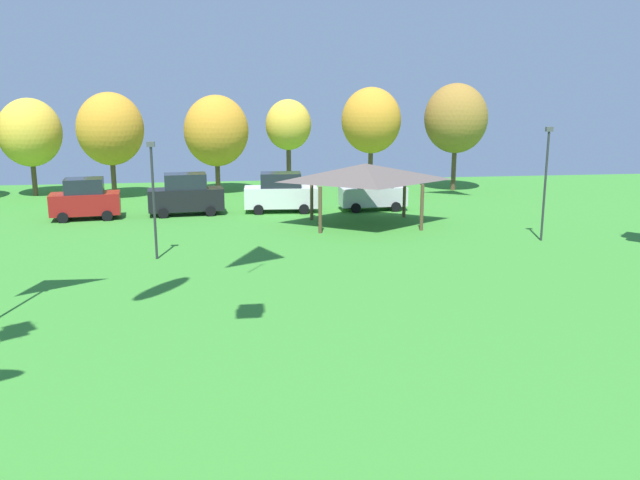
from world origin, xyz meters
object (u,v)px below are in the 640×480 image
(light_post_0, at_px, (153,193))
(treeline_tree_2, at_px, (110,129))
(treeline_tree_4, at_px, (288,125))
(parked_car_third_from_left, at_px, (281,193))
(treeline_tree_3, at_px, (216,131))
(parked_car_leftmost, at_px, (85,199))
(treeline_tree_6, at_px, (456,119))
(light_post_2, at_px, (546,177))
(park_pavilion, at_px, (365,172))
(parked_car_second_from_left, at_px, (186,195))
(parked_car_rightmost_in_row, at_px, (373,192))
(treeline_tree_1, at_px, (30,133))
(treeline_tree_5, at_px, (371,121))

(light_post_0, xyz_separation_m, treeline_tree_2, (-4.84, 18.52, 1.79))
(light_post_0, distance_m, treeline_tree_2, 19.23)
(light_post_0, height_order, treeline_tree_4, treeline_tree_4)
(parked_car_third_from_left, bearing_deg, treeline_tree_3, 119.02)
(treeline_tree_4, bearing_deg, treeline_tree_3, -175.56)
(parked_car_leftmost, relative_size, treeline_tree_6, 0.52)
(light_post_2, relative_size, treeline_tree_3, 0.81)
(park_pavilion, relative_size, treeline_tree_2, 0.99)
(parked_car_second_from_left, xyz_separation_m, park_pavilion, (10.54, -4.53, 1.81))
(parked_car_leftmost, xyz_separation_m, light_post_0, (5.26, -10.48, 1.92))
(treeline_tree_2, distance_m, treeline_tree_3, 7.58)
(parked_car_leftmost, xyz_separation_m, light_post_2, (24.98, -9.19, 2.14))
(parked_car_rightmost_in_row, bearing_deg, light_post_0, -141.04)
(parked_car_rightmost_in_row, xyz_separation_m, treeline_tree_1, (-23.55, 9.06, 3.46))
(park_pavilion, distance_m, treeline_tree_3, 16.06)
(treeline_tree_4, bearing_deg, parked_car_leftmost, -143.25)
(light_post_2, bearing_deg, parked_car_third_from_left, 142.26)
(light_post_0, height_order, treeline_tree_5, treeline_tree_5)
(treeline_tree_1, distance_m, treeline_tree_5, 25.09)
(parked_car_third_from_left, relative_size, treeline_tree_1, 0.67)
(light_post_2, bearing_deg, treeline_tree_6, 86.68)
(light_post_0, relative_size, treeline_tree_5, 0.70)
(park_pavilion, bearing_deg, treeline_tree_4, 103.15)
(parked_car_third_from_left, bearing_deg, light_post_2, -34.32)
(parked_car_rightmost_in_row, height_order, treeline_tree_4, treeline_tree_4)
(parked_car_second_from_left, relative_size, parked_car_third_from_left, 1.01)
(light_post_2, distance_m, treeline_tree_4, 22.47)
(treeline_tree_6, bearing_deg, treeline_tree_1, 177.50)
(treeline_tree_3, bearing_deg, parked_car_third_from_left, -64.40)
(parked_car_second_from_left, distance_m, light_post_2, 21.47)
(parked_car_second_from_left, relative_size, treeline_tree_5, 0.61)
(treeline_tree_3, height_order, treeline_tree_5, treeline_tree_5)
(treeline_tree_5, bearing_deg, treeline_tree_6, -3.80)
(treeline_tree_1, bearing_deg, treeline_tree_3, -1.16)
(parked_car_third_from_left, bearing_deg, treeline_tree_4, 85.23)
(treeline_tree_3, bearing_deg, treeline_tree_1, 178.84)
(parked_car_third_from_left, bearing_deg, parked_car_second_from_left, -174.34)
(treeline_tree_1, bearing_deg, park_pavilion, -31.78)
(treeline_tree_6, bearing_deg, parked_car_rightmost_in_row, -136.18)
(parked_car_rightmost_in_row, xyz_separation_m, treeline_tree_4, (-4.69, 9.21, 3.84))
(park_pavilion, bearing_deg, parked_car_rightmost_in_row, 72.47)
(light_post_0, xyz_separation_m, treeline_tree_3, (2.59, 19.99, 1.50))
(treeline_tree_3, distance_m, treeline_tree_6, 18.20)
(light_post_0, xyz_separation_m, treeline_tree_4, (8.04, 20.41, 1.85))
(light_post_0, distance_m, treeline_tree_6, 28.14)
(parked_car_second_from_left, xyz_separation_m, light_post_2, (18.99, -9.82, 2.09))
(park_pavilion, xyz_separation_m, treeline_tree_5, (2.97, 12.74, 2.28))
(parked_car_third_from_left, xyz_separation_m, treeline_tree_6, (14.01, 7.54, 4.26))
(light_post_2, height_order, treeline_tree_1, treeline_tree_1)
(treeline_tree_3, xyz_separation_m, treeline_tree_5, (11.65, -0.68, 0.72))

